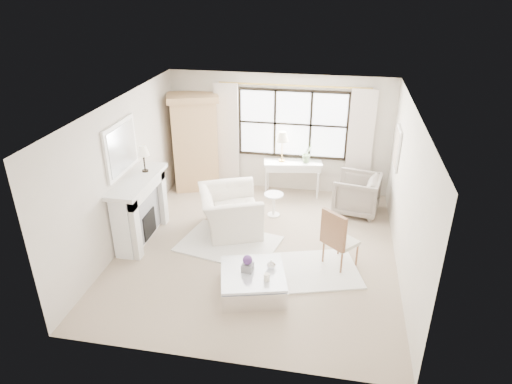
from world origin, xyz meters
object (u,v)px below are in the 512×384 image
(console_table, at_px, (292,178))
(club_armchair, at_px, (230,211))
(armoire, at_px, (195,142))
(coffee_table, at_px, (253,282))

(console_table, distance_m, club_armchair, 2.13)
(club_armchair, bearing_deg, armoire, 13.10)
(club_armchair, distance_m, coffee_table, 2.03)
(armoire, relative_size, coffee_table, 1.84)
(armoire, distance_m, coffee_table, 4.31)
(armoire, bearing_deg, coffee_table, -80.27)
(coffee_table, bearing_deg, armoire, 104.66)
(console_table, xyz_separation_m, club_armchair, (-1.02, -1.87, 0.02))
(console_table, distance_m, coffee_table, 3.73)
(armoire, xyz_separation_m, console_table, (2.27, 0.05, -0.74))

